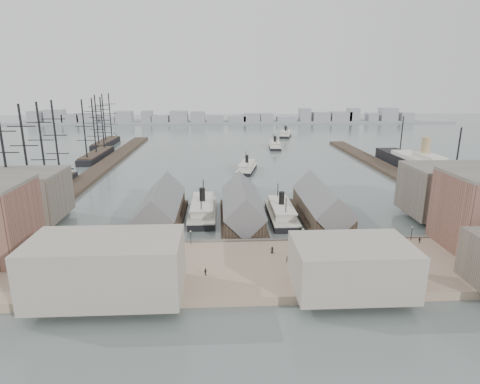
{
  "coord_description": "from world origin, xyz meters",
  "views": [
    {
      "loc": [
        -7.02,
        -106.65,
        44.01
      ],
      "look_at": [
        0.0,
        30.0,
        6.0
      ],
      "focal_mm": 30.0,
      "sensor_mm": 36.0,
      "label": 1
    }
  ],
  "objects": [
    {
      "name": "quay",
      "position": [
        0.0,
        -20.0,
        1.0
      ],
      "size": [
        180.0,
        30.0,
        2.0
      ],
      "primitive_type": "cube",
      "color": "gray",
      "rests_on": "ground"
    },
    {
      "name": "warehouse_west_back",
      "position": [
        -70.0,
        18.0,
        9.0
      ],
      "size": [
        26.0,
        20.0,
        14.0
      ],
      "primitive_type": "cube",
      "color": "#60564C",
      "rests_on": "west_land"
    },
    {
      "name": "pedestrian_5",
      "position": [
        8.84,
        -19.38,
        2.87
      ],
      "size": [
        0.67,
        0.52,
        1.74
      ],
      "primitive_type": "imported",
      "rotation": [
        0.0,
        0.0,
        6.2
      ],
      "color": "black",
      "rests_on": "quay"
    },
    {
      "name": "far_shore",
      "position": [
        -2.07,
        334.14,
        3.91
      ],
      "size": [
        500.0,
        40.0,
        15.72
      ],
      "color": "gray",
      "rests_on": "ground"
    },
    {
      "name": "horse_cart_left",
      "position": [
        -48.78,
        -17.59,
        2.78
      ],
      "size": [
        4.69,
        1.78,
        1.52
      ],
      "rotation": [
        0.0,
        0.0,
        1.48
      ],
      "color": "black",
      "rests_on": "quay"
    },
    {
      "name": "lamp_post_near_w",
      "position": [
        -15.0,
        -7.0,
        4.71
      ],
      "size": [
        0.44,
        0.44,
        3.92
      ],
      "color": "black",
      "rests_on": "quay"
    },
    {
      "name": "sailing_ship_far",
      "position": [
        -86.7,
        177.97,
        2.57
      ],
      "size": [
        8.65,
        48.03,
        35.54
      ],
      "color": "black",
      "rests_on": "ground"
    },
    {
      "name": "lamp_post_far_w",
      "position": [
        -45.0,
        -7.0,
        4.71
      ],
      "size": [
        0.44,
        0.44,
        3.92
      ],
      "color": "black",
      "rests_on": "quay"
    },
    {
      "name": "tram",
      "position": [
        54.68,
        -14.7,
        3.73
      ],
      "size": [
        3.18,
        9.63,
        3.37
      ],
      "rotation": [
        0.0,
        0.0,
        0.08
      ],
      "color": "black",
      "rests_on": "quay"
    },
    {
      "name": "west_wharf",
      "position": [
        -68.0,
        100.0,
        0.8
      ],
      "size": [
        10.0,
        220.0,
        1.6
      ],
      "primitive_type": "cube",
      "color": "#2D231C",
      "rests_on": "ground"
    },
    {
      "name": "ferry_docked_west",
      "position": [
        -13.0,
        21.94,
        2.44
      ],
      "size": [
        8.75,
        29.15,
        10.41
      ],
      "color": "black",
      "rests_on": "ground"
    },
    {
      "name": "sailing_ship_near",
      "position": [
        -77.03,
        46.94,
        2.67
      ],
      "size": [
        8.85,
        60.95,
        36.37
      ],
      "color": "black",
      "rests_on": "ground"
    },
    {
      "name": "seawall",
      "position": [
        0.0,
        -5.2,
        1.15
      ],
      "size": [
        180.0,
        1.2,
        2.3
      ],
      "primitive_type": "cube",
      "color": "#59544C",
      "rests_on": "ground"
    },
    {
      "name": "ground",
      "position": [
        0.0,
        0.0,
        0.0
      ],
      "size": [
        900.0,
        900.0,
        0.0
      ],
      "primitive_type": "plane",
      "color": "#4F5B59",
      "rests_on": "ground"
    },
    {
      "name": "lamp_post_far_e",
      "position": [
        45.0,
        -7.0,
        4.71
      ],
      "size": [
        0.44,
        0.44,
        3.92
      ],
      "color": "black",
      "rests_on": "quay"
    },
    {
      "name": "ferry_open_far",
      "position": [
        46.95,
        218.81,
        2.17
      ],
      "size": [
        13.91,
        27.04,
        9.26
      ],
      "rotation": [
        0.0,
        0.0,
        -0.25
      ],
      "color": "black",
      "rests_on": "ground"
    },
    {
      "name": "ferry_shed_center",
      "position": [
        0.0,
        16.88,
        4.64
      ],
      "size": [
        14.0,
        42.0,
        12.6
      ],
      "color": "#2D231C",
      "rests_on": "ground"
    },
    {
      "name": "ferry_shed_west",
      "position": [
        -26.0,
        16.88,
        4.64
      ],
      "size": [
        14.0,
        42.0,
        12.6
      ],
      "color": "#2D231C",
      "rests_on": "ground"
    },
    {
      "name": "pedestrian_6",
      "position": [
        17.87,
        -13.88,
        2.79
      ],
      "size": [
        0.97,
        0.97,
        1.59
      ],
      "primitive_type": "imported",
      "rotation": [
        0.0,
        0.0,
        2.39
      ],
      "color": "black",
      "rests_on": "quay"
    },
    {
      "name": "ferry_open_mid",
      "position": [
        30.35,
        161.06,
        2.06
      ],
      "size": [
        9.2,
        25.08,
        8.79
      ],
      "rotation": [
        0.0,
        0.0,
        -0.07
      ],
      "color": "black",
      "rests_on": "ground"
    },
    {
      "name": "pedestrian_8",
      "position": [
        46.19,
        -9.36,
        2.84
      ],
      "size": [
        1.04,
        0.55,
        1.69
      ],
      "primitive_type": "imported",
      "rotation": [
        0.0,
        0.0,
        6.14
      ],
      "color": "black",
      "rests_on": "quay"
    },
    {
      "name": "sailing_ship_mid",
      "position": [
        -79.12,
        129.34,
        2.49
      ],
      "size": [
        8.45,
        48.8,
        34.72
      ],
      "color": "black",
      "rests_on": "ground"
    },
    {
      "name": "pedestrian_1",
      "position": [
        -37.4,
        -16.15,
        2.86
      ],
      "size": [
        0.88,
        0.7,
        1.72
      ],
      "primitive_type": "imported",
      "rotation": [
        0.0,
        0.0,
        3.21
      ],
      "color": "black",
      "rests_on": "quay"
    },
    {
      "name": "street_bldg_west",
      "position": [
        -30.0,
        -32.0,
        8.0
      ],
      "size": [
        30.0,
        16.0,
        12.0
      ],
      "primitive_type": "cube",
      "color": "gray",
      "rests_on": "quay"
    },
    {
      "name": "ferry_open_near",
      "position": [
        6.54,
        90.38,
        2.06
      ],
      "size": [
        12.6,
        25.6,
        8.78
      ],
      "rotation": [
        0.0,
        0.0,
        -0.22
      ],
      "color": "black",
      "rests_on": "ground"
    },
    {
      "name": "horse_cart_center",
      "position": [
        -18.86,
        -14.6,
        2.83
      ],
      "size": [
        5.02,
        2.45,
        1.65
      ],
      "rotation": [
        0.0,
        0.0,
        1.3
      ],
      "color": "black",
      "rests_on": "quay"
    },
    {
      "name": "ferry_shed_east",
      "position": [
        26.0,
        16.88,
        4.64
      ],
      "size": [
        14.0,
        42.0,
        12.6
      ],
      "color": "#2D231C",
      "rests_on": "ground"
    },
    {
      "name": "lamp_post_near_e",
      "position": [
        15.0,
        -7.0,
        4.71
      ],
      "size": [
        0.44,
        0.44,
        3.92
      ],
      "color": "black",
      "rests_on": "quay"
    },
    {
      "name": "pedestrian_0",
      "position": [
        -53.92,
        -13.39,
        2.8
      ],
      "size": [
        0.51,
        0.64,
        1.6
      ],
      "primitive_type": "imported",
      "rotation": [
        0.0,
        0.0,
        4.87
      ],
      "color": "black",
      "rests_on": "quay"
    },
    {
      "name": "ocean_steamer",
      "position": [
        92.0,
        79.68,
        3.89
      ],
      "size": [
        12.38,
        90.47,
        18.09
      ],
      "color": "black",
      "rests_on": "ground"
    },
    {
      "name": "ferry_docked_east",
      "position": [
        13.0,
        17.9,
        2.29
      ],
      "size": [
        8.21,
        27.37,
        9.78
      ],
      "color": "black",
      "rests_on": "ground"
    },
    {
      "name": "street_bldg_center",
      "position": [
        20.0,
        -32.0,
        7.0
      ],
      "size": [
        24.0,
        16.0,
        10.0
      ],
      "primitive_type": "cube",
      "color": "gray",
      "rests_on": "quay"
    },
    {
      "name": "pedestrian_2",
      "position": [
        -17.4,
        -10.14,
        2.83
      ],
      "size": [
        0.81,
        1.17,
        1.65
      ],
      "primitive_type": "imported",
      "rotation": [
        0.0,
        0.0,
        4.91
      ],
      "color": "black",
      "rests_on": "quay"
    },
    {
      "name": "pedestrian_4",
      "position": [
        5.88,
        -13.76,
        2.89
      ],
      "size": [
        0.93,
        0.66,
        1.79
      ],
      "primitive_type": "imported",
      "rotation": [
        0.0,
        0.0,
        3.03
      ],
      "color": "black",
      "rests_on": "quay"
    },
    {
      "name": "pedestrian_7",
      "position": [
        26.43,
        -23.48,
        2.83
      ],
      "size": [
        0.94,
        1.22,
        1.67
      ],
      "primitive_type": "imported",
      "rotation": [
        0.0,
        0.0,
        1.23
      ],
      "color": "black",
      "rests_on": "quay"
    },
    {
      "name": "pedestrian_3",
      "position": [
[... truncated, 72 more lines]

